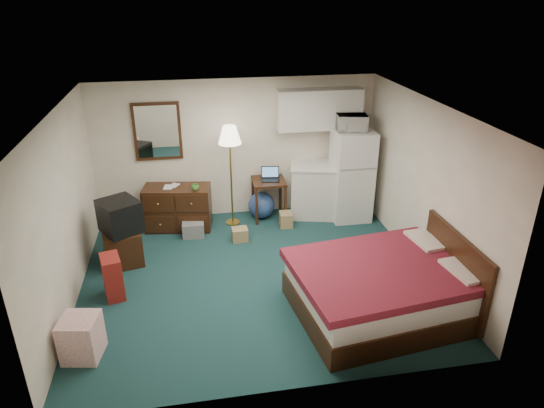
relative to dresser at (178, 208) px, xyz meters
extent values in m
cube|color=#163134|center=(1.11, -1.80, -0.39)|extent=(5.00, 4.50, 0.01)
cube|color=beige|center=(1.11, -1.80, 2.11)|extent=(5.00, 4.50, 0.01)
cube|color=beige|center=(1.11, 0.45, 0.86)|extent=(5.00, 0.01, 2.50)
cube|color=beige|center=(1.11, -4.05, 0.86)|extent=(5.00, 0.01, 2.50)
cube|color=beige|center=(-1.39, -1.80, 0.86)|extent=(0.01, 4.50, 2.50)
cube|color=beige|center=(3.61, -1.80, 0.86)|extent=(0.01, 4.50, 2.50)
sphere|color=navy|center=(1.50, 0.16, -0.14)|extent=(0.61, 0.61, 0.49)
imported|color=silver|center=(3.04, -0.11, 1.43)|extent=(0.53, 0.34, 0.34)
imported|color=olive|center=(-0.21, 0.01, 0.49)|extent=(0.16, 0.04, 0.22)
imported|color=olive|center=(-0.10, 0.09, 0.49)|extent=(0.14, 0.09, 0.20)
imported|color=#478534|center=(0.32, -0.19, 0.45)|extent=(0.16, 0.14, 0.13)
camera|label=1|loc=(0.27, -7.84, 3.55)|focal=32.00mm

